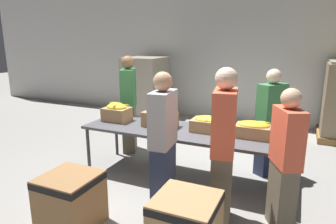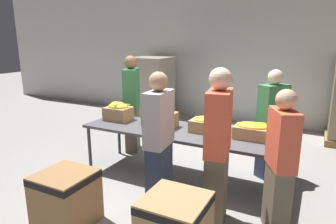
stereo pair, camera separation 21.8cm
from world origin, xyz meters
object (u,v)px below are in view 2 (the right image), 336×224
volunteer_3 (217,150)px  pallet_stack_0 (152,89)px  banana_box_3 (252,130)px  donation_bin_0 (66,196)px  banana_box_0 (118,111)px  volunteer_4 (280,164)px  volunteer_0 (271,125)px  banana_box_2 (207,124)px  sorting_table (179,133)px  volunteer_1 (132,104)px  volunteer_2 (159,142)px  banana_box_1 (160,117)px

volunteer_3 → pallet_stack_0: (-2.93, 3.63, -0.09)m
banana_box_3 → donation_bin_0: (-1.64, -1.68, -0.53)m
banana_box_0 → banana_box_3: 2.10m
pallet_stack_0 → volunteer_4: bearing=-44.5°
banana_box_0 → volunteer_0: 2.35m
banana_box_2 → banana_box_3: banana_box_2 is taller
sorting_table → volunteer_3: size_ratio=1.63×
volunteer_1 → pallet_stack_0: volunteer_1 is taller
volunteer_2 → volunteer_3: volunteer_3 is taller
volunteer_0 → volunteer_2: bearing=-0.5°
volunteer_0 → pallet_stack_0: bearing=-88.2°
banana_box_3 → volunteer_4: (0.45, -0.76, -0.09)m
volunteer_3 → donation_bin_0: size_ratio=2.88×
banana_box_2 → volunteer_1: 1.73m
volunteer_0 → donation_bin_0: bearing=-3.3°
volunteer_2 → donation_bin_0: size_ratio=2.75×
banana_box_0 → volunteer_4: volunteer_4 is taller
volunteer_1 → volunteer_4: (2.71, -1.34, -0.09)m
sorting_table → pallet_stack_0: 3.49m
volunteer_4 → donation_bin_0: (-2.08, -0.92, -0.44)m
banana_box_1 → sorting_table: bearing=-6.3°
banana_box_1 → banana_box_0: bearing=-179.9°
banana_box_1 → banana_box_2: bearing=4.4°
banana_box_1 → volunteer_4: bearing=-21.8°
banana_box_1 → volunteer_0: size_ratio=0.31×
banana_box_3 → volunteer_4: size_ratio=0.29×
banana_box_3 → donation_bin_0: size_ratio=0.75×
volunteer_2 → donation_bin_0: (-0.74, -0.79, -0.50)m
volunteer_0 → volunteer_2: volunteer_2 is taller
banana_box_1 → banana_box_3: banana_box_1 is taller
volunteer_0 → volunteer_2: 1.82m
volunteer_1 → volunteer_3: size_ratio=1.00×
sorting_table → volunteer_1: volunteer_1 is taller
volunteer_3 → volunteer_4: (0.62, 0.15, -0.10)m
volunteer_3 → pallet_stack_0: size_ratio=1.11×
banana_box_3 → volunteer_1: volunteer_1 is taller
volunteer_1 → donation_bin_0: size_ratio=2.87×
banana_box_0 → banana_box_1: bearing=0.1°
volunteer_2 → volunteer_0: bearing=-41.2°
volunteer_2 → volunteer_4: bearing=-90.4°
donation_bin_0 → banana_box_2: bearing=59.1°
banana_box_3 → volunteer_4: bearing=-59.5°
banana_box_3 → pallet_stack_0: size_ratio=0.29×
sorting_table → volunteer_0: 1.35m
banana_box_0 → volunteer_2: 1.47m
banana_box_2 → volunteer_4: size_ratio=0.29×
sorting_table → banana_box_1: 0.38m
banana_box_0 → volunteer_3: size_ratio=0.23×
banana_box_2 → banana_box_3: size_ratio=1.00×
sorting_table → banana_box_0: size_ratio=6.98×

